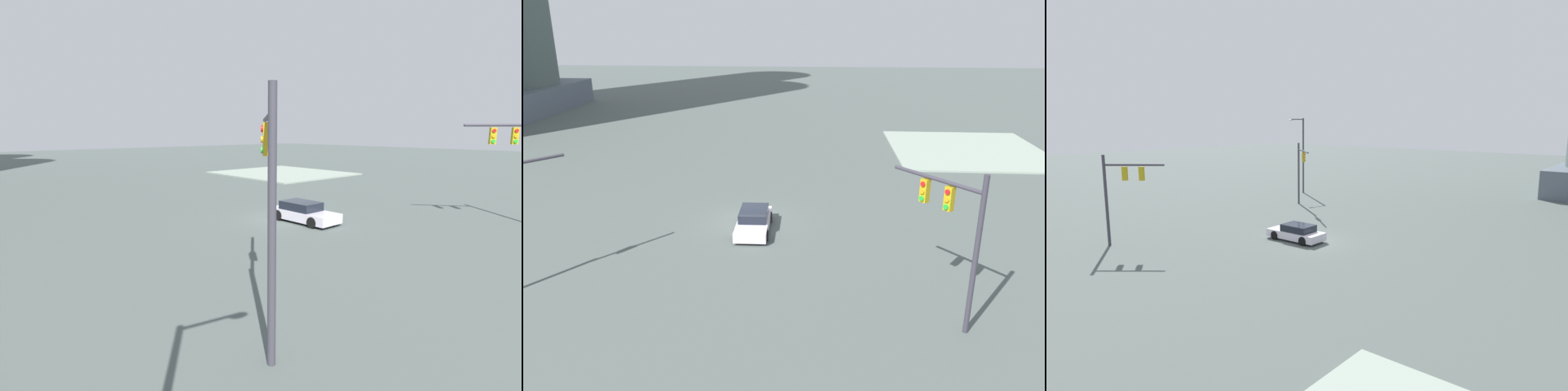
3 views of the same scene
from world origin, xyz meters
The scene contains 5 objects.
ground_plane centered at (0.00, 0.00, 0.00)m, with size 205.65×205.65×0.00m, color #4E5754.
traffic_signal_near_corner centered at (-9.54, 10.11, 4.24)m, with size 4.19×3.54×6.44m.
traffic_signal_opposite_side centered at (-9.60, -9.12, 4.27)m, with size 3.36×2.80×6.42m.
streetlamp_curved_arm centered at (-14.80, 16.52, 5.14)m, with size 0.64×2.20×9.02m.
sedan_car_approaching centered at (-1.10, -0.29, 0.57)m, with size 4.34×1.93×1.21m.
Camera 3 is at (19.59, -24.11, 8.70)m, focal length 30.39 mm.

